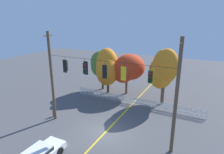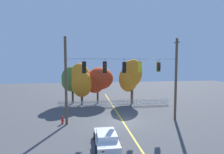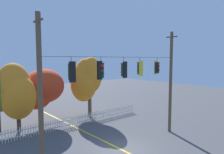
{
  "view_description": "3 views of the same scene",
  "coord_description": "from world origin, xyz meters",
  "px_view_note": "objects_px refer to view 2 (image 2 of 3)",
  "views": [
    {
      "loc": [
        7.82,
        -14.14,
        10.33
      ],
      "look_at": [
        0.15,
        1.14,
        5.16
      ],
      "focal_mm": 31.58,
      "sensor_mm": 36.0,
      "label": 1
    },
    {
      "loc": [
        -4.14,
        -20.21,
        6.6
      ],
      "look_at": [
        -0.98,
        1.64,
        4.81
      ],
      "focal_mm": 30.83,
      "sensor_mm": 36.0,
      "label": 2
    },
    {
      "loc": [
        -10.17,
        -10.61,
        6.74
      ],
      "look_at": [
        0.06,
        1.26,
        5.35
      ],
      "focal_mm": 32.99,
      "sensor_mm": 36.0,
      "label": 3
    }
  ],
  "objects_px": {
    "fire_hydrant": "(63,120)",
    "traffic_signal_southbound_primary": "(124,67)",
    "autumn_oak_far_east": "(99,79)",
    "autumn_maple_mid": "(81,81)",
    "traffic_signal_eastbound_side": "(159,67)",
    "parked_car": "(106,138)",
    "autumn_maple_near_fence": "(73,80)",
    "traffic_signal_northbound_secondary": "(105,67)",
    "traffic_signal_westbound_side": "(140,67)",
    "traffic_signal_northbound_primary": "(84,67)",
    "autumn_maple_far_west": "(130,76)"
  },
  "relations": [
    {
      "from": "traffic_signal_eastbound_side",
      "to": "parked_car",
      "type": "xyz_separation_m",
      "value": [
        -6.49,
        -5.72,
        -5.4
      ]
    },
    {
      "from": "traffic_signal_westbound_side",
      "to": "autumn_maple_mid",
      "type": "xyz_separation_m",
      "value": [
        -6.49,
        9.25,
        -2.37
      ]
    },
    {
      "from": "traffic_signal_westbound_side",
      "to": "autumn_maple_far_west",
      "type": "bearing_deg",
      "value": 82.44
    },
    {
      "from": "traffic_signal_southbound_primary",
      "to": "traffic_signal_northbound_primary",
      "type": "bearing_deg",
      "value": -179.99
    },
    {
      "from": "fire_hydrant",
      "to": "traffic_signal_northbound_secondary",
      "type": "bearing_deg",
      "value": -3.15
    },
    {
      "from": "autumn_maple_near_fence",
      "to": "fire_hydrant",
      "type": "distance_m",
      "value": 10.39
    },
    {
      "from": "traffic_signal_eastbound_side",
      "to": "fire_hydrant",
      "type": "bearing_deg",
      "value": 178.64
    },
    {
      "from": "traffic_signal_westbound_side",
      "to": "traffic_signal_eastbound_side",
      "type": "bearing_deg",
      "value": 0.48
    },
    {
      "from": "traffic_signal_northbound_secondary",
      "to": "fire_hydrant",
      "type": "xyz_separation_m",
      "value": [
        -4.51,
        0.25,
        -5.61
      ]
    },
    {
      "from": "traffic_signal_northbound_secondary",
      "to": "autumn_oak_far_east",
      "type": "relative_size",
      "value": 0.26
    },
    {
      "from": "traffic_signal_northbound_secondary",
      "to": "fire_hydrant",
      "type": "bearing_deg",
      "value": 176.85
    },
    {
      "from": "traffic_signal_eastbound_side",
      "to": "parked_car",
      "type": "relative_size",
      "value": 0.33
    },
    {
      "from": "parked_car",
      "to": "fire_hydrant",
      "type": "relative_size",
      "value": 5.51
    },
    {
      "from": "traffic_signal_westbound_side",
      "to": "autumn_oak_far_east",
      "type": "bearing_deg",
      "value": 110.33
    },
    {
      "from": "parked_car",
      "to": "autumn_maple_mid",
      "type": "bearing_deg",
      "value": 98.33
    },
    {
      "from": "autumn_maple_near_fence",
      "to": "autumn_maple_mid",
      "type": "bearing_deg",
      "value": -33.23
    },
    {
      "from": "fire_hydrant",
      "to": "traffic_signal_southbound_primary",
      "type": "bearing_deg",
      "value": -2.33
    },
    {
      "from": "autumn_oak_far_east",
      "to": "fire_hydrant",
      "type": "distance_m",
      "value": 11.34
    },
    {
      "from": "autumn_maple_mid",
      "to": "traffic_signal_northbound_primary",
      "type": "bearing_deg",
      "value": -86.68
    },
    {
      "from": "traffic_signal_eastbound_side",
      "to": "autumn_maple_far_west",
      "type": "relative_size",
      "value": 0.21
    },
    {
      "from": "traffic_signal_northbound_primary",
      "to": "traffic_signal_southbound_primary",
      "type": "distance_m",
      "value": 4.24
    },
    {
      "from": "traffic_signal_eastbound_side",
      "to": "autumn_oak_far_east",
      "type": "xyz_separation_m",
      "value": [
        -5.92,
        10.05,
        -2.18
      ]
    },
    {
      "from": "traffic_signal_northbound_secondary",
      "to": "traffic_signal_westbound_side",
      "type": "xyz_separation_m",
      "value": [
        3.78,
        -0.02,
        0.02
      ]
    },
    {
      "from": "autumn_maple_mid",
      "to": "autumn_maple_far_west",
      "type": "relative_size",
      "value": 0.92
    },
    {
      "from": "traffic_signal_southbound_primary",
      "to": "autumn_maple_mid",
      "type": "relative_size",
      "value": 0.23
    },
    {
      "from": "traffic_signal_northbound_secondary",
      "to": "traffic_signal_westbound_side",
      "type": "distance_m",
      "value": 3.78
    },
    {
      "from": "autumn_oak_far_east",
      "to": "traffic_signal_southbound_primary",
      "type": "bearing_deg",
      "value": -78.69
    },
    {
      "from": "traffic_signal_westbound_side",
      "to": "autumn_oak_far_east",
      "type": "height_order",
      "value": "traffic_signal_westbound_side"
    },
    {
      "from": "traffic_signal_westbound_side",
      "to": "parked_car",
      "type": "height_order",
      "value": "traffic_signal_westbound_side"
    },
    {
      "from": "autumn_maple_near_fence",
      "to": "parked_car",
      "type": "bearing_deg",
      "value": -77.64
    },
    {
      "from": "autumn_maple_mid",
      "to": "parked_car",
      "type": "height_order",
      "value": "autumn_maple_mid"
    },
    {
      "from": "autumn_maple_near_fence",
      "to": "autumn_oak_far_east",
      "type": "distance_m",
      "value": 4.03
    },
    {
      "from": "autumn_maple_mid",
      "to": "traffic_signal_eastbound_side",
      "type": "bearing_deg",
      "value": -46.77
    },
    {
      "from": "autumn_maple_near_fence",
      "to": "parked_car",
      "type": "height_order",
      "value": "autumn_maple_near_fence"
    },
    {
      "from": "traffic_signal_southbound_primary",
      "to": "autumn_oak_far_east",
      "type": "height_order",
      "value": "traffic_signal_southbound_primary"
    },
    {
      "from": "traffic_signal_southbound_primary",
      "to": "traffic_signal_eastbound_side",
      "type": "height_order",
      "value": "same"
    },
    {
      "from": "traffic_signal_southbound_primary",
      "to": "autumn_maple_far_west",
      "type": "height_order",
      "value": "autumn_maple_far_west"
    },
    {
      "from": "autumn_maple_mid",
      "to": "autumn_oak_far_east",
      "type": "distance_m",
      "value": 2.88
    },
    {
      "from": "autumn_maple_far_west",
      "to": "traffic_signal_eastbound_side",
      "type": "bearing_deg",
      "value": -84.07
    },
    {
      "from": "traffic_signal_eastbound_side",
      "to": "fire_hydrant",
      "type": "relative_size",
      "value": 1.82
    },
    {
      "from": "traffic_signal_southbound_primary",
      "to": "autumn_maple_near_fence",
      "type": "relative_size",
      "value": 0.25
    },
    {
      "from": "autumn_maple_near_fence",
      "to": "autumn_oak_far_east",
      "type": "xyz_separation_m",
      "value": [
        4.03,
        -0.02,
        0.08
      ]
    },
    {
      "from": "autumn_oak_far_east",
      "to": "parked_car",
      "type": "relative_size",
      "value": 1.32
    },
    {
      "from": "autumn_oak_far_east",
      "to": "autumn_maple_mid",
      "type": "bearing_deg",
      "value": -163.6
    },
    {
      "from": "parked_car",
      "to": "fire_hydrant",
      "type": "distance_m",
      "value": 7.18
    },
    {
      "from": "traffic_signal_eastbound_side",
      "to": "autumn_maple_near_fence",
      "type": "bearing_deg",
      "value": 134.66
    },
    {
      "from": "traffic_signal_southbound_primary",
      "to": "parked_car",
      "type": "height_order",
      "value": "traffic_signal_southbound_primary"
    },
    {
      "from": "autumn_maple_far_west",
      "to": "traffic_signal_northbound_primary",
      "type": "bearing_deg",
      "value": -127.81
    },
    {
      "from": "autumn_maple_mid",
      "to": "autumn_maple_far_west",
      "type": "bearing_deg",
      "value": 0.02
    },
    {
      "from": "traffic_signal_northbound_secondary",
      "to": "traffic_signal_eastbound_side",
      "type": "bearing_deg",
      "value": -0.01
    }
  ]
}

